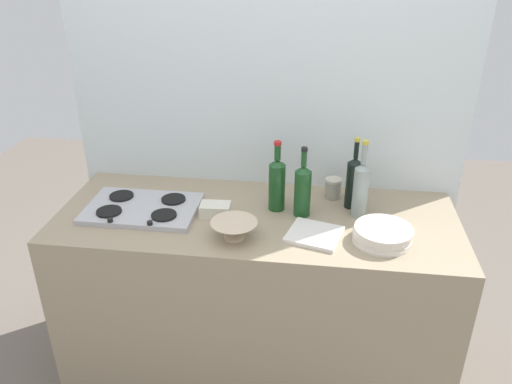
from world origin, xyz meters
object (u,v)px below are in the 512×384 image
Objects in this scene: mixing_bowl at (234,229)px; condiment_jar_front at (333,188)px; wine_bottle_mid_right at (353,182)px; cutting_board at (314,235)px; wine_bottle_rightmost at (361,188)px; plate_stack at (382,234)px; butter_dish at (215,210)px; wine_bottle_leftmost at (303,190)px; wine_bottle_mid_left at (277,183)px; stovetop_hob at (142,208)px.

condiment_jar_front is at bearing 46.06° from mixing_bowl.
wine_bottle_mid_right is 1.59× the size of cutting_board.
cutting_board is at bearing -132.84° from wine_bottle_rightmost.
plate_stack is at bearing -61.42° from condiment_jar_front.
plate_stack is 1.84× the size of butter_dish.
wine_bottle_mid_right reaches higher than mixing_bowl.
wine_bottle_mid_right is 1.73× the size of mixing_bowl.
wine_bottle_mid_right is (-0.11, 0.29, 0.10)m from plate_stack.
condiment_jar_front reaches higher than butter_dish.
plate_stack is 0.72× the size of wine_bottle_mid_right.
wine_bottle_leftmost is (-0.34, 0.18, 0.09)m from plate_stack.
wine_bottle_mid_right is (0.34, 0.07, -0.00)m from wine_bottle_mid_left.
wine_bottle_leftmost is 0.25m from wine_bottle_rightmost.
wine_bottle_mid_right is 0.09m from wine_bottle_rightmost.
wine_bottle_leftmost is at bearing -126.30° from condiment_jar_front.
condiment_jar_front is 0.45× the size of cutting_board.
wine_bottle_rightmost is at bearing -2.51° from wine_bottle_mid_left.
butter_dish is 0.62× the size of cutting_board.
plate_stack is at bearing -28.02° from wine_bottle_leftmost.
wine_bottle_mid_right is at bearing 60.60° from cutting_board.
butter_dish is 1.37× the size of condiment_jar_front.
cutting_board is at bearing 9.05° from mixing_bowl.
wine_bottle_leftmost is 0.36m from mixing_bowl.
wine_bottle_leftmost is at bearing 41.04° from mixing_bowl.
condiment_jar_front is (0.86, 0.25, 0.04)m from stovetop_hob.
wine_bottle_leftmost is at bearing 151.98° from plate_stack.
wine_bottle_mid_right is at bearing 25.35° from wine_bottle_leftmost.
condiment_jar_front is at bearing 30.00° from wine_bottle_mid_left.
stovetop_hob is 1.53× the size of wine_bottle_mid_left.
wine_bottle_rightmost is at bearing 47.16° from cutting_board.
stovetop_hob is at bearing -175.06° from wine_bottle_leftmost.
stovetop_hob is at bearing 171.48° from cutting_board.
wine_bottle_rightmost reaches higher than mixing_bowl.
mixing_bowl is at bearing -133.94° from condiment_jar_front.
stovetop_hob is at bearing -163.77° from condiment_jar_front.
plate_stack is 0.28m from cutting_board.
mixing_bowl is 0.58m from condiment_jar_front.
stovetop_hob is at bearing -170.35° from wine_bottle_mid_left.
condiment_jar_front is (0.26, 0.15, -0.08)m from wine_bottle_mid_left.
stovetop_hob is 0.90m from condiment_jar_front.
cutting_board is at bearing -101.55° from condiment_jar_front.
cutting_board is (-0.08, -0.37, -0.04)m from condiment_jar_front.
wine_bottle_mid_right reaches higher than wine_bottle_mid_left.
plate_stack is 0.32m from wine_bottle_mid_right.
mixing_bowl is at bearing -118.74° from wine_bottle_mid_left.
wine_bottle_mid_left is at bearing 129.30° from cutting_board.
stovetop_hob is 5.19× the size of condiment_jar_front.
butter_dish is at bearing 165.02° from cutting_board.
wine_bottle_rightmost reaches higher than stovetop_hob.
cutting_board is (0.45, -0.12, -0.02)m from butter_dish.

